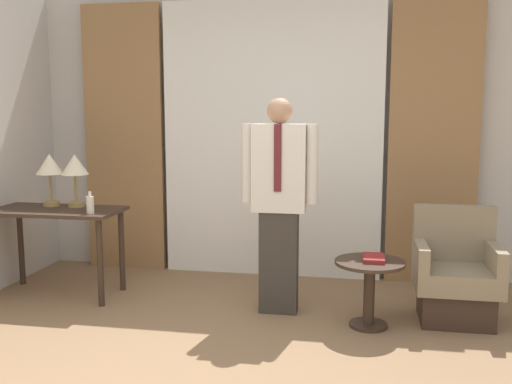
# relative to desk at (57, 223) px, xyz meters

# --- Properties ---
(wall_back) EXTENTS (10.00, 0.06, 2.70)m
(wall_back) POSITION_rel_desk_xyz_m (1.69, 1.07, 0.73)
(wall_back) COLOR beige
(wall_back) RESTS_ON ground_plane
(curtain_sheer_center) EXTENTS (2.06, 0.06, 2.58)m
(curtain_sheer_center) POSITION_rel_desk_xyz_m (1.69, 0.94, 0.67)
(curtain_sheer_center) COLOR white
(curtain_sheer_center) RESTS_ON ground_plane
(curtain_drape_left) EXTENTS (0.79, 0.06, 2.58)m
(curtain_drape_left) POSITION_rel_desk_xyz_m (0.23, 0.94, 0.67)
(curtain_drape_left) COLOR #997047
(curtain_drape_left) RESTS_ON ground_plane
(curtain_drape_right) EXTENTS (0.79, 0.06, 2.58)m
(curtain_drape_right) POSITION_rel_desk_xyz_m (3.16, 0.94, 0.67)
(curtain_drape_right) COLOR #997047
(curtain_drape_right) RESTS_ON ground_plane
(desk) EXTENTS (1.09, 0.55, 0.75)m
(desk) POSITION_rel_desk_xyz_m (0.00, 0.00, 0.00)
(desk) COLOR #38281E
(desk) RESTS_ON ground_plane
(table_lamp_left) EXTENTS (0.23, 0.23, 0.45)m
(table_lamp_left) POSITION_rel_desk_xyz_m (-0.12, 0.14, 0.46)
(table_lamp_left) COLOR #9E7F47
(table_lamp_left) RESTS_ON desk
(table_lamp_right) EXTENTS (0.23, 0.23, 0.45)m
(table_lamp_right) POSITION_rel_desk_xyz_m (0.12, 0.14, 0.46)
(table_lamp_right) COLOR #9E7F47
(table_lamp_right) RESTS_ON desk
(bottle_near_edge) EXTENTS (0.06, 0.06, 0.18)m
(bottle_near_edge) POSITION_rel_desk_xyz_m (0.38, -0.14, 0.20)
(bottle_near_edge) COLOR silver
(bottle_near_edge) RESTS_ON desk
(person) EXTENTS (0.59, 0.20, 1.66)m
(person) POSITION_rel_desk_xyz_m (1.91, -0.08, 0.29)
(person) COLOR #38332D
(person) RESTS_ON ground_plane
(armchair) EXTENTS (0.60, 0.53, 0.85)m
(armchair) POSITION_rel_desk_xyz_m (3.24, -0.02, -0.30)
(armchair) COLOR #38281E
(armchair) RESTS_ON ground_plane
(side_table) EXTENTS (0.51, 0.51, 0.49)m
(side_table) POSITION_rel_desk_xyz_m (2.61, -0.28, -0.29)
(side_table) COLOR #38281E
(side_table) RESTS_ON ground_plane
(book) EXTENTS (0.15, 0.24, 0.03)m
(book) POSITION_rel_desk_xyz_m (2.63, -0.25, -0.12)
(book) COLOR maroon
(book) RESTS_ON side_table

